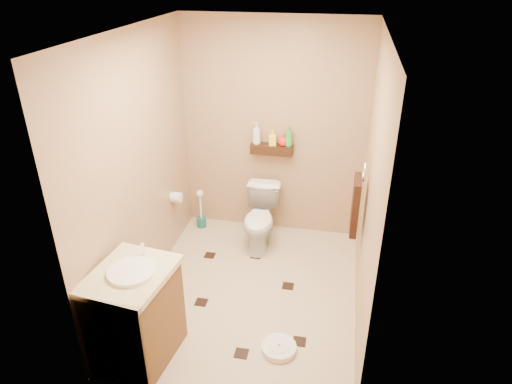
# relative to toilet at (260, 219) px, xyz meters

# --- Properties ---
(ground) EXTENTS (2.50, 2.50, 0.00)m
(ground) POSITION_rel_toilet_xyz_m (0.06, -0.83, -0.33)
(ground) COLOR beige
(ground) RESTS_ON ground
(wall_back) EXTENTS (2.00, 0.04, 2.40)m
(wall_back) POSITION_rel_toilet_xyz_m (0.06, 0.42, 0.87)
(wall_back) COLOR tan
(wall_back) RESTS_ON ground
(wall_front) EXTENTS (2.00, 0.04, 2.40)m
(wall_front) POSITION_rel_toilet_xyz_m (0.06, -2.08, 0.87)
(wall_front) COLOR tan
(wall_front) RESTS_ON ground
(wall_left) EXTENTS (0.04, 2.50, 2.40)m
(wall_left) POSITION_rel_toilet_xyz_m (-0.94, -0.83, 0.87)
(wall_left) COLOR tan
(wall_left) RESTS_ON ground
(wall_right) EXTENTS (0.04, 2.50, 2.40)m
(wall_right) POSITION_rel_toilet_xyz_m (1.06, -0.83, 0.87)
(wall_right) COLOR tan
(wall_right) RESTS_ON ground
(ceiling) EXTENTS (2.00, 2.50, 0.02)m
(ceiling) POSITION_rel_toilet_xyz_m (0.06, -0.83, 2.07)
(ceiling) COLOR white
(ceiling) RESTS_ON wall_back
(wall_shelf) EXTENTS (0.46, 0.14, 0.10)m
(wall_shelf) POSITION_rel_toilet_xyz_m (0.06, 0.34, 0.69)
(wall_shelf) COLOR #311A0D
(wall_shelf) RESTS_ON wall_back
(floor_accents) EXTENTS (1.20, 1.48, 0.01)m
(floor_accents) POSITION_rel_toilet_xyz_m (0.05, -0.88, -0.33)
(floor_accents) COLOR black
(floor_accents) RESTS_ON ground
(toilet) EXTENTS (0.39, 0.66, 0.66)m
(toilet) POSITION_rel_toilet_xyz_m (0.00, 0.00, 0.00)
(toilet) COLOR white
(toilet) RESTS_ON ground
(vanity) EXTENTS (0.63, 0.73, 0.95)m
(vanity) POSITION_rel_toilet_xyz_m (-0.64, -1.76, 0.09)
(vanity) COLOR brown
(vanity) RESTS_ON ground
(bathroom_scale) EXTENTS (0.31, 0.31, 0.06)m
(bathroom_scale) POSITION_rel_toilet_xyz_m (0.45, -1.51, -0.30)
(bathroom_scale) COLOR white
(bathroom_scale) RESTS_ON ground
(toilet_brush) EXTENTS (0.11, 0.11, 0.48)m
(toilet_brush) POSITION_rel_toilet_xyz_m (-0.76, 0.24, -0.16)
(toilet_brush) COLOR #175D5A
(toilet_brush) RESTS_ON ground
(towel_ring) EXTENTS (0.12, 0.30, 0.76)m
(towel_ring) POSITION_rel_toilet_xyz_m (0.97, -0.58, 0.61)
(towel_ring) COLOR silver
(towel_ring) RESTS_ON wall_right
(toilet_paper) EXTENTS (0.12, 0.11, 0.12)m
(toilet_paper) POSITION_rel_toilet_xyz_m (-0.88, -0.18, 0.27)
(toilet_paper) COLOR white
(toilet_paper) RESTS_ON wall_left
(bottle_a) EXTENTS (0.10, 0.10, 0.24)m
(bottle_a) POSITION_rel_toilet_xyz_m (-0.11, 0.34, 0.86)
(bottle_a) COLOR silver
(bottle_a) RESTS_ON wall_shelf
(bottle_b) EXTENTS (0.09, 0.09, 0.17)m
(bottle_b) POSITION_rel_toilet_xyz_m (0.06, 0.34, 0.82)
(bottle_b) COLOR yellow
(bottle_b) RESTS_ON wall_shelf
(bottle_c) EXTENTS (0.13, 0.13, 0.14)m
(bottle_c) POSITION_rel_toilet_xyz_m (0.18, 0.34, 0.81)
(bottle_c) COLOR red
(bottle_c) RESTS_ON wall_shelf
(bottle_d) EXTENTS (0.10, 0.10, 0.22)m
(bottle_d) POSITION_rel_toilet_xyz_m (0.24, 0.34, 0.85)
(bottle_d) COLOR green
(bottle_d) RESTS_ON wall_shelf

